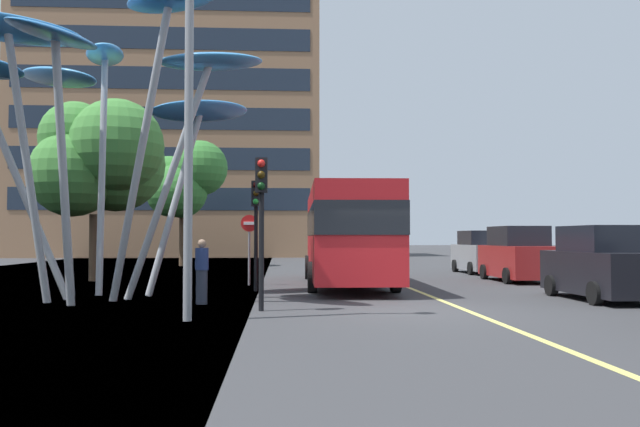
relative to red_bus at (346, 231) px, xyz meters
The scene contains 14 objects.
ground 8.28m from the red_bus, 91.58° to the right, with size 120.00×240.00×0.10m.
red_bus is the anchor object (origin of this frame).
leaf_sculpture 9.84m from the red_bus, 146.29° to the right, with size 9.49×9.16×8.05m.
traffic_light_kerb_near 8.47m from the red_bus, 109.21° to the right, with size 0.28×0.42×3.53m.
traffic_light_kerb_far 4.00m from the red_bus, 141.99° to the right, with size 0.28×0.42×3.48m.
car_parked_mid 8.76m from the red_bus, 41.98° to the right, with size 2.09×4.24×2.02m.
car_parked_far 7.06m from the red_bus, 13.06° to the left, with size 2.02×4.35×2.12m.
car_side_street 10.14m from the red_bus, 45.30° to the left, with size 1.94×4.30×2.01m.
street_lamp 10.70m from the red_bus, 111.85° to the right, with size 1.73×0.44×7.44m.
tree_pavement_near 10.01m from the red_bus, 164.06° to the left, with size 5.06×4.77×6.98m.
tree_pavement_far 18.01m from the red_bus, 117.64° to the left, with size 5.37×5.30×7.37m.
pedestrian 7.67m from the red_bus, 124.89° to the right, with size 0.34×0.34×1.65m.
no_entry_sign 3.46m from the red_bus, behind, with size 0.60×0.12×2.50m.
backdrop_building 39.26m from the red_bus, 108.62° to the left, with size 26.09×10.29×23.35m.
Camera 1 is at (-2.84, -15.00, 1.71)m, focal length 36.56 mm.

